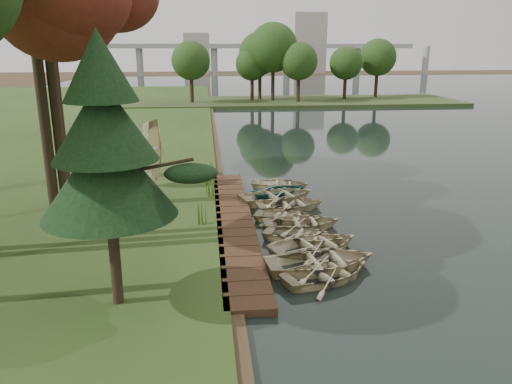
{
  "coord_description": "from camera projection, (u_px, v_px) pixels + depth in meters",
  "views": [
    {
      "loc": [
        -2.76,
        -20.9,
        7.64
      ],
      "look_at": [
        -0.66,
        -0.09,
        1.56
      ],
      "focal_mm": 35.0,
      "sensor_mm": 36.0,
      "label": 1
    }
  ],
  "objects": [
    {
      "name": "far_trees",
      "position": [
        258.0,
        57.0,
        68.8
      ],
      "size": [
        45.6,
        5.6,
        8.8
      ],
      "color": "black",
      "rests_on": "peninsula"
    },
    {
      "name": "bridge",
      "position": [
        259.0,
        50.0,
        136.24
      ],
      "size": [
        95.9,
        4.0,
        8.6
      ],
      "color": "#A5A5A0",
      "rests_on": "ground"
    },
    {
      "name": "pine_tree",
      "position": [
        105.0,
        145.0,
        13.62
      ],
      "size": [
        3.8,
        3.8,
        7.85
      ],
      "color": "black",
      "rests_on": "bank"
    },
    {
      "name": "rowboat_5",
      "position": [
        287.0,
        215.0,
        22.5
      ],
      "size": [
        3.58,
        3.06,
        0.63
      ],
      "primitive_type": "imported",
      "rotation": [
        0.0,
        0.0,
        1.22
      ],
      "color": "beige",
      "rests_on": "water"
    },
    {
      "name": "peninsula",
      "position": [
        281.0,
        102.0,
        70.85
      ],
      "size": [
        50.0,
        14.0,
        0.45
      ],
      "primitive_type": "cube",
      "color": "#30411D",
      "rests_on": "ground"
    },
    {
      "name": "stored_rowboat",
      "position": [
        155.0,
        179.0,
        27.39
      ],
      "size": [
        4.28,
        3.65,
        0.75
      ],
      "primitive_type": "imported",
      "rotation": [
        3.14,
        0.0,
        1.23
      ],
      "color": "beige",
      "rests_on": "bank"
    },
    {
      "name": "building_b",
      "position": [
        197.0,
        53.0,
        158.76
      ],
      "size": [
        8.0,
        8.0,
        12.0
      ],
      "primitive_type": "cube",
      "color": "#A5A5A0",
      "rests_on": "ground"
    },
    {
      "name": "reeds_1",
      "position": [
        211.0,
        185.0,
        25.62
      ],
      "size": [
        0.6,
        0.6,
        1.07
      ],
      "primitive_type": "cone",
      "color": "#3F661E",
      "rests_on": "bank"
    },
    {
      "name": "rowboat_7",
      "position": [
        278.0,
        194.0,
        25.4
      ],
      "size": [
        4.62,
        3.87,
        0.82
      ],
      "primitive_type": "imported",
      "rotation": [
        0.0,
        0.0,
        1.87
      ],
      "color": "beige",
      "rests_on": "water"
    },
    {
      "name": "rowboat_6",
      "position": [
        291.0,
        203.0,
        24.18
      ],
      "size": [
        3.66,
        2.85,
        0.7
      ],
      "primitive_type": "imported",
      "rotation": [
        0.0,
        0.0,
        1.71
      ],
      "color": "beige",
      "rests_on": "water"
    },
    {
      "name": "rowboat_3",
      "position": [
        303.0,
        234.0,
        20.19
      ],
      "size": [
        3.99,
        3.53,
        0.69
      ],
      "primitive_type": "imported",
      "rotation": [
        0.0,
        0.0,
        1.14
      ],
      "color": "beige",
      "rests_on": "water"
    },
    {
      "name": "rowboat_4",
      "position": [
        302.0,
        221.0,
        21.67
      ],
      "size": [
        3.49,
        2.55,
        0.7
      ],
      "primitive_type": "imported",
      "rotation": [
        0.0,
        0.0,
        1.61
      ],
      "color": "beige",
      "rests_on": "water"
    },
    {
      "name": "rowboat_8",
      "position": [
        280.0,
        189.0,
        26.55
      ],
      "size": [
        3.68,
        3.18,
        0.64
      ],
      "primitive_type": "imported",
      "rotation": [
        0.0,
        0.0,
        1.94
      ],
      "color": "teal",
      "rests_on": "water"
    },
    {
      "name": "reeds_0",
      "position": [
        201.0,
        211.0,
        21.5
      ],
      "size": [
        0.6,
        0.6,
        1.09
      ],
      "primitive_type": "cone",
      "color": "#3F661E",
      "rests_on": "bank"
    },
    {
      "name": "rowboat_2",
      "position": [
        315.0,
        243.0,
        19.12
      ],
      "size": [
        4.39,
        3.74,
        0.77
      ],
      "primitive_type": "imported",
      "rotation": [
        0.0,
        0.0,
        1.91
      ],
      "color": "beige",
      "rests_on": "water"
    },
    {
      "name": "reeds_2",
      "position": [
        210.0,
        177.0,
        27.61
      ],
      "size": [
        0.6,
        0.6,
        0.89
      ],
      "primitive_type": "cone",
      "color": "#3F661E",
      "rests_on": "bank"
    },
    {
      "name": "building_a",
      "position": [
        308.0,
        43.0,
        156.52
      ],
      "size": [
        10.0,
        8.0,
        18.0
      ],
      "primitive_type": "cube",
      "color": "#A5A5A0",
      "rests_on": "ground"
    },
    {
      "name": "boardwalk",
      "position": [
        235.0,
        223.0,
        22.17
      ],
      "size": [
        1.6,
        16.0,
        0.3
      ],
      "primitive_type": "cube",
      "color": "#3B2616",
      "rests_on": "ground"
    },
    {
      "name": "ground",
      "position": [
        270.0,
        224.0,
        22.37
      ],
      "size": [
        300.0,
        300.0,
        0.0
      ],
      "primitive_type": "plane",
      "color": "#3D2F1D"
    },
    {
      "name": "rowboat_9",
      "position": [
        280.0,
        183.0,
        27.86
      ],
      "size": [
        3.59,
        2.9,
        0.66
      ],
      "primitive_type": "imported",
      "rotation": [
        0.0,
        0.0,
        1.35
      ],
      "color": "beige",
      "rests_on": "water"
    },
    {
      "name": "reeds_3",
      "position": [
        210.0,
        168.0,
        29.71
      ],
      "size": [
        0.6,
        0.6,
        0.88
      ],
      "primitive_type": "cone",
      "color": "#3F661E",
      "rests_on": "bank"
    },
    {
      "name": "rowboat_0",
      "position": [
        327.0,
        271.0,
        16.84
      ],
      "size": [
        3.93,
        3.39,
        0.68
      ],
      "primitive_type": "imported",
      "rotation": [
        0.0,
        0.0,
        1.94
      ],
      "color": "beige",
      "rests_on": "water"
    },
    {
      "name": "rowboat_1",
      "position": [
        321.0,
        259.0,
        17.6
      ],
      "size": [
        4.35,
        3.36,
        0.83
      ],
      "primitive_type": "imported",
      "rotation": [
        0.0,
        0.0,
        1.7
      ],
      "color": "beige",
      "rests_on": "water"
    }
  ]
}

